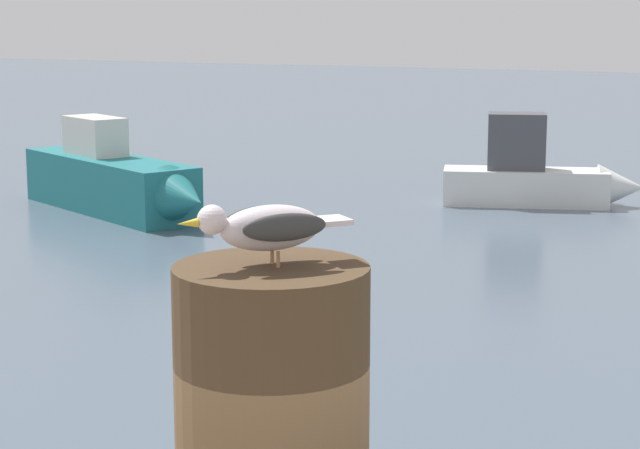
# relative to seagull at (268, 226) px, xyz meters

# --- Properties ---
(seagull) EXTENTS (0.29, 0.33, 0.14)m
(seagull) POSITION_rel_seagull_xyz_m (0.00, 0.00, 0.00)
(seagull) COLOR tan
(seagull) RESTS_ON mooring_post
(boat_white) EXTENTS (3.43, 1.77, 1.61)m
(boat_white) POSITION_rel_seagull_xyz_m (-3.73, 16.91, -2.32)
(boat_white) COLOR silver
(boat_white) RESTS_ON ground_plane
(boat_teal) EXTENTS (4.70, 2.93, 1.52)m
(boat_teal) POSITION_rel_seagull_xyz_m (-9.69, 13.16, -2.29)
(boat_teal) COLOR #1E7075
(boat_teal) RESTS_ON ground_plane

